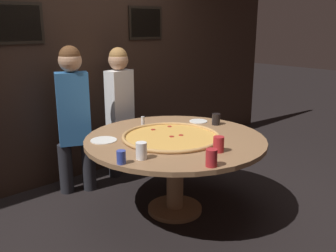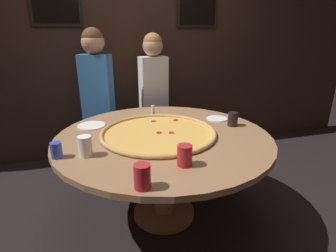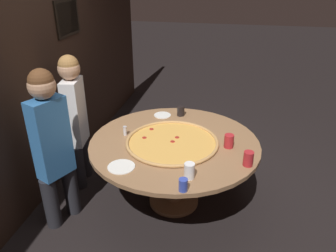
# 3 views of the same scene
# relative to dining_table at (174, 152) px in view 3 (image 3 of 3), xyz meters

# --- Properties ---
(ground_plane) EXTENTS (24.00, 24.00, 0.00)m
(ground_plane) POSITION_rel_dining_table_xyz_m (0.00, 0.00, -0.62)
(ground_plane) COLOR black
(back_wall) EXTENTS (6.40, 0.08, 2.60)m
(back_wall) POSITION_rel_dining_table_xyz_m (0.00, 1.43, 0.69)
(back_wall) COLOR black
(back_wall) RESTS_ON ground_plane
(dining_table) EXTENTS (1.65, 1.65, 0.74)m
(dining_table) POSITION_rel_dining_table_xyz_m (0.00, 0.00, 0.00)
(dining_table) COLOR #936B47
(dining_table) RESTS_ON ground_plane
(giant_pizza) EXTENTS (0.90, 0.90, 0.03)m
(giant_pizza) POSITION_rel_dining_table_xyz_m (-0.04, 0.02, 0.14)
(giant_pizza) COLOR #E5A84C
(giant_pizza) RESTS_ON dining_table
(drink_cup_far_right) EXTENTS (0.08, 0.08, 0.12)m
(drink_cup_far_right) POSITION_rel_dining_table_xyz_m (0.62, 0.04, 0.18)
(drink_cup_far_right) COLOR black
(drink_cup_far_right) RESTS_ON dining_table
(drink_cup_centre_back) EXTENTS (0.07, 0.07, 0.10)m
(drink_cup_centre_back) POSITION_rel_dining_table_xyz_m (-0.75, -0.20, 0.17)
(drink_cup_centre_back) COLOR #384CB7
(drink_cup_centre_back) RESTS_ON dining_table
(drink_cup_near_left) EXTENTS (0.09, 0.09, 0.13)m
(drink_cup_near_left) POSITION_rel_dining_table_xyz_m (-0.01, -0.52, 0.19)
(drink_cup_near_left) COLOR #B22328
(drink_cup_near_left) RESTS_ON dining_table
(drink_cup_far_left) EXTENTS (0.09, 0.09, 0.13)m
(drink_cup_far_left) POSITION_rel_dining_table_xyz_m (-0.58, -0.23, 0.19)
(drink_cup_far_left) COLOR white
(drink_cup_far_left) RESTS_ON dining_table
(drink_cup_beside_pizza) EXTENTS (0.09, 0.09, 0.13)m
(drink_cup_beside_pizza) POSITION_rel_dining_table_xyz_m (-0.29, -0.69, 0.19)
(drink_cup_beside_pizza) COLOR #B22328
(drink_cup_beside_pizza) RESTS_ON dining_table
(white_plate_near_front) EXTENTS (0.23, 0.23, 0.01)m
(white_plate_near_front) POSITION_rel_dining_table_xyz_m (-0.54, 0.36, 0.13)
(white_plate_near_front) COLOR white
(white_plate_near_front) RESTS_ON dining_table
(white_plate_far_back) EXTENTS (0.19, 0.19, 0.01)m
(white_plate_far_back) POSITION_rel_dining_table_xyz_m (0.57, 0.24, 0.13)
(white_plate_far_back) COLOR white
(white_plate_far_back) RESTS_ON dining_table
(condiment_shaker) EXTENTS (0.04, 0.04, 0.10)m
(condiment_shaker) POSITION_rel_dining_table_xyz_m (0.03, 0.51, 0.17)
(condiment_shaker) COLOR silver
(condiment_shaker) RESTS_ON dining_table
(diner_side_right) EXTENTS (0.41, 0.29, 1.54)m
(diner_side_right) POSITION_rel_dining_table_xyz_m (-0.46, 1.03, 0.26)
(diner_side_right) COLOR #232328
(diner_side_right) RESTS_ON ground_plane
(diner_far_left) EXTENTS (0.39, 0.22, 1.49)m
(diner_far_left) POSITION_rel_dining_table_xyz_m (0.18, 1.11, 0.23)
(diner_far_left) COLOR #232328
(diner_far_left) RESTS_ON ground_plane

